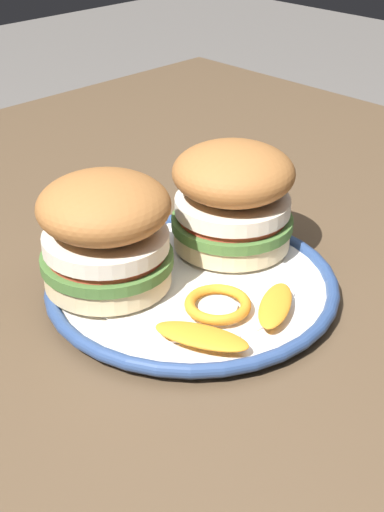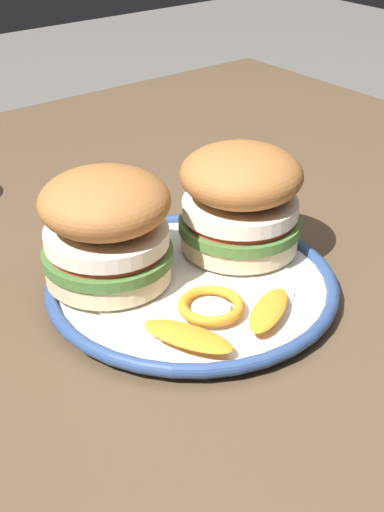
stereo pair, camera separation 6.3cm
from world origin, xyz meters
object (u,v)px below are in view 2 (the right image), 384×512
object	(u,v)px
dinner_plate	(192,286)
dining_table	(264,379)
sandwich_half_left	(106,226)
sandwich_half_right	(240,198)

from	to	relation	value
dinner_plate	dining_table	bearing A→B (deg)	-137.16
dining_table	dinner_plate	world-z (taller)	dinner_plate
dining_table	sandwich_half_left	bearing A→B (deg)	46.79
dinner_plate	sandwich_half_left	world-z (taller)	sandwich_half_left
dinner_plate	sandwich_half_right	bearing A→B (deg)	-75.53
dinner_plate	sandwich_half_right	distance (m)	0.09
sandwich_half_left	sandwich_half_right	distance (m)	0.13
sandwich_half_right	dining_table	bearing A→B (deg)	160.35
dining_table	sandwich_half_left	size ratio (longest dim) A/B	9.15
dinner_plate	sandwich_half_right	world-z (taller)	sandwich_half_right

